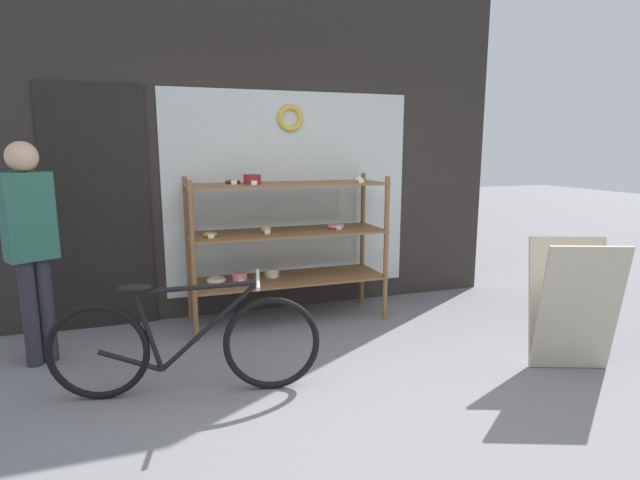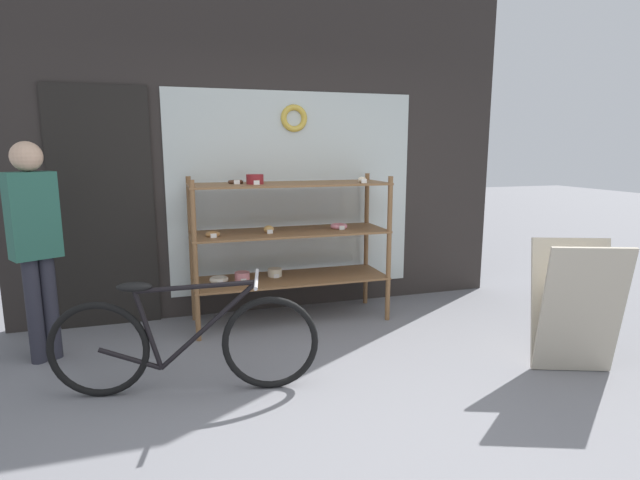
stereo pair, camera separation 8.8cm
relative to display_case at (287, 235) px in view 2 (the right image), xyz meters
name	(u,v)px [view 2 (the right image)]	position (x,y,z in m)	size (l,w,h in m)	color
ground_plane	(370,440)	(-0.03, -2.02, -0.80)	(30.00, 30.00, 0.00)	slate
storefront_facade	(268,119)	(-0.07, 0.42, 1.04)	(4.76, 0.13, 3.81)	#2D2826
display_case	(287,235)	(0.00, 0.00, 0.00)	(1.76, 0.58, 1.35)	brown
bicycle	(185,342)	(-0.96, -1.16, -0.46)	(1.69, 0.51, 0.76)	black
sandwich_board	(576,307)	(1.69, -1.65, -0.33)	(0.65, 0.55, 0.93)	#B2A893
pedestrian	(35,235)	(-1.95, -0.32, 0.15)	(0.37, 0.31, 1.62)	#282833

